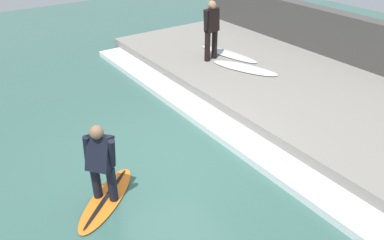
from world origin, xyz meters
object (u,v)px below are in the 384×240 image
(surfer_waiting_near, at_px, (211,27))
(surfboard_waiting_near, at_px, (228,54))
(surfboard_spare, at_px, (245,68))
(surfboard_riding, at_px, (107,199))
(surfer_riding, at_px, (101,160))

(surfer_waiting_near, relative_size, surfboard_waiting_near, 0.78)
(surfboard_waiting_near, bearing_deg, surfboard_spare, -107.24)
(surfboard_waiting_near, bearing_deg, surfboard_riding, -148.13)
(surfboard_waiting_near, bearing_deg, surfer_riding, -148.13)
(surfer_riding, bearing_deg, surfboard_spare, 24.14)
(surfboard_riding, distance_m, surfer_waiting_near, 6.03)
(surfer_riding, height_order, surfer_waiting_near, surfer_waiting_near)
(surfer_riding, xyz_separation_m, surfer_waiting_near, (4.81, 3.41, 0.48))
(surfboard_spare, bearing_deg, surfer_riding, -155.86)
(surfboard_riding, height_order, surfboard_waiting_near, surfboard_waiting_near)
(surfboard_riding, bearing_deg, surfboard_spare, 24.14)
(surfer_riding, height_order, surfboard_waiting_near, surfer_riding)
(surfer_riding, relative_size, surfer_waiting_near, 0.83)
(surfer_riding, xyz_separation_m, surfboard_spare, (5.12, 2.30, -0.43))
(surfboard_riding, height_order, surfboard_spare, surfboard_spare)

